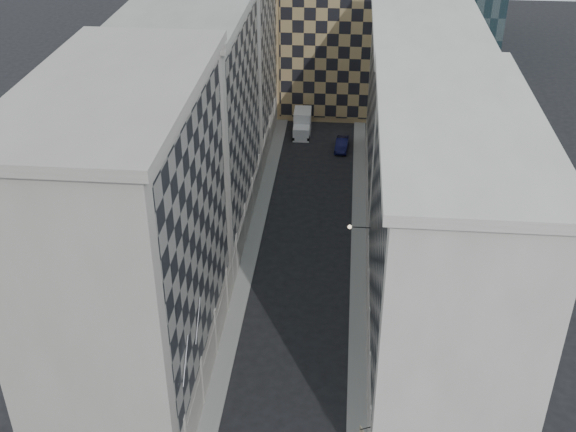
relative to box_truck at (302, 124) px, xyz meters
The scene contains 13 objects.
sidewalk_west 27.30m from the box_truck, 96.23° to the right, with size 1.50×100.00×0.15m, color gray.
sidewalk_east 28.16m from the box_truck, 74.46° to the right, with size 1.50×100.00×0.15m, color gray.
bldg_left_a 48.07m from the box_truck, 100.56° to the right, with size 10.80×22.80×23.70m.
bldg_left_b 27.49m from the box_truck, 109.62° to the right, with size 10.80×22.80×22.70m.
bldg_left_c 13.01m from the box_truck, 166.21° to the right, with size 10.80×22.80×21.70m.
bldg_right_a 45.04m from the box_truck, 72.64° to the right, with size 10.80×26.80×20.70m.
bldg_right_b 21.80m from the box_truck, 48.90° to the right, with size 10.80×28.80×19.70m.
tan_block 14.19m from the box_truck, 68.32° to the left, with size 16.80×14.80×18.80m.
flagpoles_left 51.67m from the box_truck, 94.04° to the right, with size 0.10×6.33×2.33m.
bracket_lamp 34.13m from the box_truck, 78.62° to the right, with size 1.98×0.36×0.36m.
box_truck is the anchor object (origin of this frame).
dark_car 7.01m from the box_truck, 40.48° to the right, with size 1.50×4.30×1.42m, color #0F1139.
shop_sign 54.72m from the box_truck, 81.89° to the right, with size 0.69×0.60×0.70m.
Camera 1 is at (3.59, -29.64, 39.07)m, focal length 45.00 mm.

